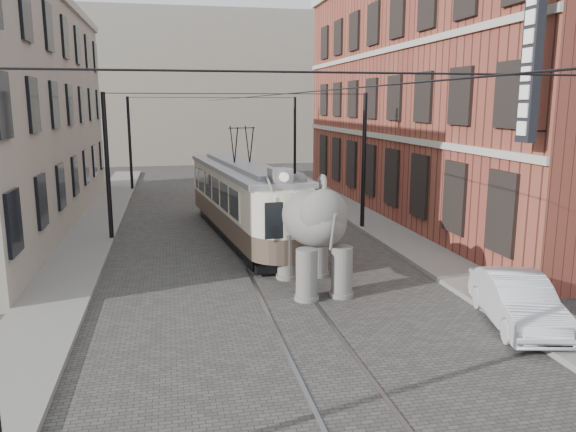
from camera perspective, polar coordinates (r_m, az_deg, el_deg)
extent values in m
plane|color=#44423F|center=(18.70, -1.65, -5.98)|extent=(120.00, 120.00, 0.00)
cube|color=slate|center=(20.56, 15.10, -4.57)|extent=(2.00, 60.00, 0.15)
cube|color=slate|center=(18.72, -21.77, -6.54)|extent=(2.00, 60.00, 0.15)
cube|color=brown|center=(30.12, 16.53, 11.66)|extent=(8.00, 26.00, 12.00)
cube|color=gray|center=(57.70, -8.90, 12.55)|extent=(28.00, 10.00, 14.00)
imported|color=#BBBBC0|center=(15.54, 22.13, -7.91)|extent=(2.31, 4.21, 1.31)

